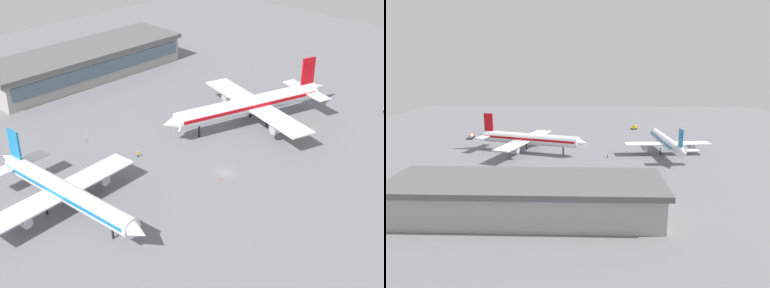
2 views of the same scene
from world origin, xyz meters
TOP-DOWN VIEW (x-y plane):
  - ground at (0.00, 0.00)m, footprint 288.00×288.00m
  - terminal_building at (-14.25, -77.94)m, footprint 72.16×22.32m
  - airplane_at_gate at (36.37, -13.02)m, footprint 37.50×46.62m
  - airplane_taxiing at (-24.80, -12.90)m, footprint 53.12×43.50m
  - ground_crew_worker at (10.11, -20.84)m, footprint 0.56×0.48m
  - safety_cone_near_gate at (3.48, 1.31)m, footprint 0.44×0.44m
  - safety_cone_mid_apron at (14.29, -37.45)m, footprint 0.44×0.44m
  - safety_cone_far_side at (30.19, -39.92)m, footprint 0.44×0.44m

SIDE VIEW (x-z plane):
  - ground at x=0.00m, z-range 0.00..0.00m
  - safety_cone_near_gate at x=3.48m, z-range 0.00..0.60m
  - safety_cone_mid_apron at x=14.29m, z-range 0.00..0.60m
  - safety_cone_far_side at x=30.19m, z-range 0.00..0.60m
  - ground_crew_worker at x=10.11m, z-range 0.01..1.68m
  - terminal_building at x=-14.25m, z-range 0.10..9.99m
  - airplane_at_gate at x=36.37m, z-range -1.93..12.24m
  - airplane_taxiing at x=-24.80m, z-range -2.25..14.26m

